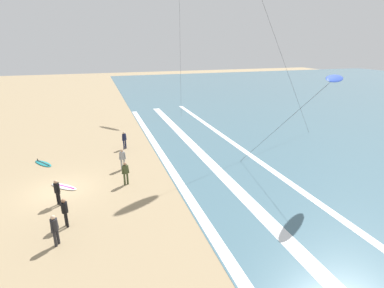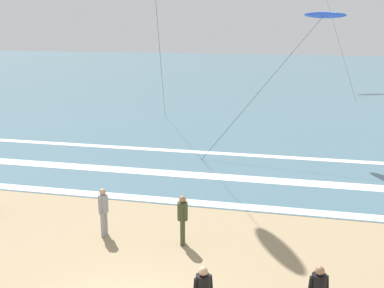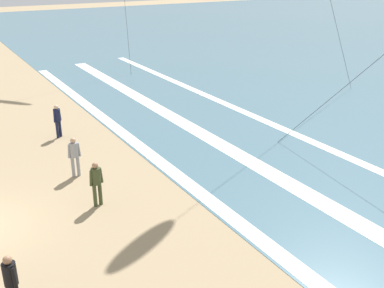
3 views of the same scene
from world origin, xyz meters
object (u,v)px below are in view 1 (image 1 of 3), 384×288
surfer_foreground_main (65,210)px  surfer_background_far (122,157)px  surfer_right_near (124,139)px  surfer_left_far (125,171)px  surfboard_left_pile (64,187)px  surfer_mid_group (57,190)px  surfboard_near_water (43,163)px  kite_blue_high_left (334,79)px  surfer_left_near (55,227)px

surfer_foreground_main → surfer_background_far: 7.40m
surfer_right_near → surfer_left_far: (7.19, -0.66, 0.00)m
surfer_background_far → surfboard_left_pile: bearing=-66.3°
surfer_mid_group → surfboard_near_water: bearing=-165.7°
surfer_left_far → kite_blue_high_left: (4.25, 12.02, 6.06)m
surfer_right_near → surfer_left_far: 7.22m
surfer_left_near → kite_blue_high_left: kite_blue_high_left is taller
surfboard_near_water → kite_blue_high_left: 21.55m
surfer_right_near → kite_blue_high_left: size_ratio=0.22×
surfboard_near_water → surfer_left_near: bearing=10.6°
surfboard_near_water → kite_blue_high_left: kite_blue_high_left is taller
surfer_left_far → surfboard_left_pile: 4.15m
surfer_foreground_main → surfer_mid_group: size_ratio=1.00×
surfer_mid_group → surfboard_left_pile: 2.49m
surfer_left_near → surfboard_near_water: surfer_left_near is taller
surfer_left_far → kite_blue_high_left: 14.11m
surfer_left_far → surfer_right_near: bearing=174.8°
surfer_left_far → surfboard_left_pile: surfer_left_far is taller
surfer_background_far → surfer_left_far: same height
surfer_foreground_main → surfer_right_near: same height
surfer_right_near → surfboard_near_water: surfer_right_near is taller
surfer_left_far → surfer_background_far: bearing=178.8°
surfboard_near_water → kite_blue_high_left: bearing=61.1°
surfer_left_near → surfer_mid_group: bearing=-176.2°
surfer_mid_group → surfboard_left_pile: size_ratio=0.81×
surfer_foreground_main → surfboard_left_pile: (-4.76, -0.52, -0.91)m
surfer_left_near → surfer_background_far: bearing=154.4°
surfer_background_far → surfboard_near_water: 6.67m
surfer_left_far → surfer_left_near: bearing=-35.1°
surfer_left_far → surfboard_near_water: bearing=-133.9°
surfer_left_near → surfer_right_near: (-12.56, 4.43, 0.00)m
surfer_background_far → surfer_mid_group: (4.08, -4.09, 0.00)m
surfer_mid_group → kite_blue_high_left: kite_blue_high_left is taller
surfboard_near_water → surfer_foreground_main: bearing=14.1°
surfer_background_far → kite_blue_high_left: 15.06m
surfboard_left_pile → kite_blue_high_left: size_ratio=0.27×
surfer_left_near → surfboard_near_water: size_ratio=0.78×
surfer_right_near → kite_blue_high_left: 17.22m
surfboard_near_water → surfer_mid_group: bearing=14.3°
surfer_background_far → surfer_left_far: bearing=-1.2°
surfer_left_far → surfboard_left_pile: bearing=-102.1°
surfer_foreground_main → surfboard_left_pile: size_ratio=0.81×
surfer_foreground_main → surfer_mid_group: same height
surfer_right_near → surfboard_left_pile: (6.34, -4.62, -0.91)m
surfer_background_far → surfboard_left_pile: size_ratio=0.81×
surfer_foreground_main → surfer_left_far: (-3.91, 3.45, 0.00)m
kite_blue_high_left → surfer_foreground_main: bearing=-91.3°
surfer_right_near → surfer_left_far: size_ratio=1.00×
surfer_left_near → surfer_mid_group: size_ratio=1.00×
surfer_left_near → surfer_right_near: bearing=160.6°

